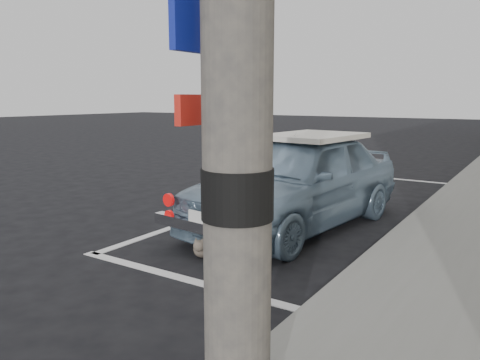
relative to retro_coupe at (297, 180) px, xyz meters
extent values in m
plane|color=black|center=(-0.49, -1.85, -0.66)|extent=(80.00, 80.00, 0.00)
cube|color=silver|center=(0.01, -2.35, -0.65)|extent=(3.00, 0.12, 0.01)
cube|color=silver|center=(0.01, 4.65, -0.65)|extent=(3.00, 0.12, 0.01)
cube|color=silver|center=(-1.39, 1.15, -0.65)|extent=(0.12, 7.00, 0.01)
cylinder|color=black|center=(1.56, -3.85, 0.64)|extent=(0.36, 0.36, 0.25)
cube|color=#1321A0|center=(1.32, -3.85, 1.54)|extent=(0.04, 0.35, 0.45)
cube|color=red|center=(1.32, -3.85, 1.04)|extent=(0.04, 0.30, 0.15)
cube|color=white|center=(1.31, -3.85, 1.04)|extent=(0.02, 0.16, 0.08)
imported|color=#7591A9|center=(0.00, 0.00, -0.01)|extent=(1.96, 3.96, 1.30)
cube|color=silver|center=(0.04, 0.38, 0.57)|extent=(1.23, 1.56, 0.07)
cube|color=silver|center=(-0.21, -1.84, -0.28)|extent=(1.46, 0.29, 0.12)
cube|color=white|center=(-0.22, -1.89, -0.18)|extent=(0.33, 0.06, 0.17)
cylinder|color=red|center=(-0.72, -1.81, -0.04)|extent=(0.15, 0.06, 0.15)
cylinder|color=red|center=(0.28, -1.93, -0.04)|extent=(0.15, 0.06, 0.15)
cylinder|color=red|center=(-0.72, -1.81, -0.22)|extent=(0.12, 0.05, 0.12)
cylinder|color=red|center=(0.28, -1.93, -0.22)|extent=(0.12, 0.05, 0.12)
ellipsoid|color=brown|center=(-0.31, -1.72, -0.55)|extent=(0.31, 0.39, 0.20)
sphere|color=brown|center=(-0.26, -1.86, -0.48)|extent=(0.13, 0.13, 0.13)
cone|color=brown|center=(-0.29, -1.87, -0.41)|extent=(0.04, 0.04, 0.05)
cone|color=brown|center=(-0.23, -1.85, -0.41)|extent=(0.04, 0.04, 0.05)
cylinder|color=brown|center=(-0.31, -1.54, -0.62)|extent=(0.17, 0.19, 0.03)
camera|label=1|loc=(2.78, -5.71, 1.10)|focal=35.00mm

